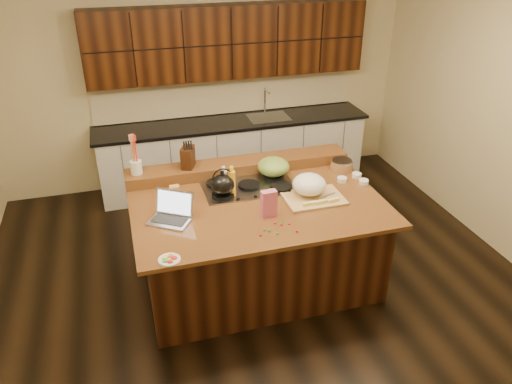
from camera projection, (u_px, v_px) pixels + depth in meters
name	position (u px, v px, depth m)	size (l,w,h in m)	color
room	(258.00, 161.00, 4.59)	(5.52, 5.02, 2.72)	black
island	(257.00, 241.00, 5.01)	(2.40, 1.60, 0.92)	black
back_ledge	(239.00, 166.00, 5.35)	(2.40, 0.30, 0.12)	black
cooktop	(249.00, 186.00, 5.04)	(0.92, 0.52, 0.05)	gray
back_counter	(232.00, 116.00, 6.71)	(3.70, 0.66, 2.40)	silver
kettle	(223.00, 184.00, 4.79)	(0.22, 0.22, 0.20)	black
green_bowl	(273.00, 167.00, 5.16)	(0.33, 0.33, 0.18)	olive
laptop	(172.00, 212.00, 4.48)	(0.45, 0.43, 0.25)	#B7B7BC
oil_bottle	(232.00, 184.00, 4.83)	(0.07, 0.07, 0.27)	gold
vinegar_bottle	(224.00, 183.00, 4.87)	(0.06, 0.06, 0.25)	silver
wooden_tray	(310.00, 188.00, 4.83)	(0.57, 0.45, 0.23)	tan
ramekin_a	(364.00, 182.00, 5.11)	(0.10, 0.10, 0.04)	white
ramekin_b	(357.00, 175.00, 5.24)	(0.10, 0.10, 0.04)	white
ramekin_c	(342.00, 180.00, 5.15)	(0.10, 0.10, 0.04)	white
strainer_bowl	(342.00, 166.00, 5.40)	(0.24, 0.24, 0.09)	#996B3F
kitchen_timer	(325.00, 200.00, 4.74)	(0.08, 0.08, 0.07)	silver
pink_bag	(269.00, 204.00, 4.50)	(0.14, 0.07, 0.26)	#C55D7A
candy_plate	(169.00, 260.00, 3.96)	(0.18, 0.18, 0.01)	white
package_box	(175.00, 192.00, 4.83)	(0.09, 0.06, 0.13)	gold
utensil_crock	(136.00, 167.00, 5.03)	(0.12, 0.12, 0.14)	white
knife_block	(188.00, 157.00, 5.14)	(0.11, 0.18, 0.22)	black
gumdrop_0	(281.00, 225.00, 4.41)	(0.02, 0.02, 0.02)	red
gumdrop_1	(269.00, 231.00, 4.32)	(0.02, 0.02, 0.02)	#198C26
gumdrop_2	(275.00, 223.00, 4.43)	(0.02, 0.02, 0.02)	red
gumdrop_3	(282.00, 223.00, 4.43)	(0.02, 0.02, 0.02)	#198C26
gumdrop_4	(289.00, 224.00, 4.42)	(0.02, 0.02, 0.02)	red
gumdrop_5	(277.00, 233.00, 4.29)	(0.02, 0.02, 0.02)	#198C26
gumdrop_6	(297.00, 231.00, 4.31)	(0.02, 0.02, 0.02)	red
gumdrop_7	(264.00, 230.00, 4.33)	(0.02, 0.02, 0.02)	#198C26
gumdrop_8	(260.00, 235.00, 4.26)	(0.02, 0.02, 0.02)	red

